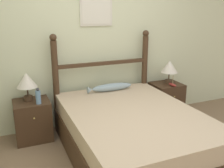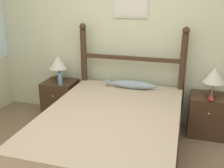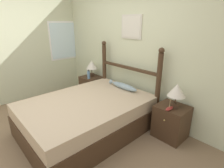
% 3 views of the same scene
% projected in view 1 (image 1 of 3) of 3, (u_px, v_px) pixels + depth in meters
% --- Properties ---
extents(wall_back, '(6.40, 0.08, 2.55)m').
position_uv_depth(wall_back, '(96.00, 41.00, 3.93)').
color(wall_back, beige).
rests_on(wall_back, ground_plane).
extents(bed, '(1.52, 2.09, 0.57)m').
position_uv_depth(bed, '(133.00, 133.00, 3.21)').
color(bed, '#3D2819').
rests_on(bed, ground_plane).
extents(headboard, '(1.53, 0.10, 1.42)m').
position_uv_depth(headboard, '(103.00, 76.00, 3.96)').
color(headboard, '#3D2819').
rests_on(headboard, ground_plane).
extents(nightstand_left, '(0.47, 0.46, 0.55)m').
position_uv_depth(nightstand_left, '(33.00, 120.00, 3.59)').
color(nightstand_left, '#3D2819').
rests_on(nightstand_left, ground_plane).
extents(nightstand_right, '(0.47, 0.46, 0.55)m').
position_uv_depth(nightstand_right, '(166.00, 99.00, 4.40)').
color(nightstand_right, '#3D2819').
rests_on(nightstand_right, ground_plane).
extents(table_lamp_left, '(0.27, 0.27, 0.39)m').
position_uv_depth(table_lamp_left, '(27.00, 81.00, 3.47)').
color(table_lamp_left, '#422D1E').
rests_on(table_lamp_left, nightstand_left).
extents(table_lamp_right, '(0.27, 0.27, 0.39)m').
position_uv_depth(table_lamp_right, '(169.00, 67.00, 4.25)').
color(table_lamp_right, '#422D1E').
rests_on(table_lamp_right, nightstand_right).
extents(bottle, '(0.07, 0.07, 0.22)m').
position_uv_depth(bottle, '(38.00, 97.00, 3.40)').
color(bottle, '#668CB2').
rests_on(bottle, nightstand_left).
extents(model_boat, '(0.07, 0.18, 0.17)m').
position_uv_depth(model_boat, '(173.00, 85.00, 4.20)').
color(model_boat, maroon).
rests_on(model_boat, nightstand_right).
extents(fish_pillow, '(0.69, 0.13, 0.11)m').
position_uv_depth(fish_pillow, '(111.00, 87.00, 3.86)').
color(fish_pillow, '#8499A3').
rests_on(fish_pillow, bed).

